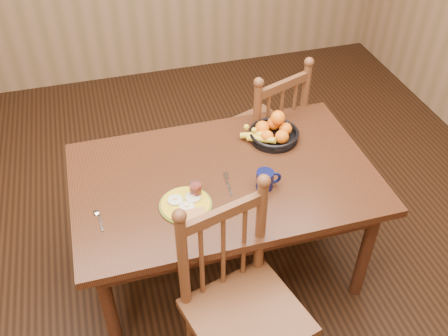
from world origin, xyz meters
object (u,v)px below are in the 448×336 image
object	(u,v)px
chair_far	(262,134)
chair_near	(242,306)
breakfast_plate	(186,205)
coffee_mug	(266,179)
dining_table	(224,187)
fruit_bowl	(273,132)

from	to	relation	value
chair_far	chair_near	distance (m)	1.36
breakfast_plate	coffee_mug	world-z (taller)	coffee_mug
dining_table	coffee_mug	xyz separation A→B (m)	(0.18, -0.15, 0.14)
chair_near	coffee_mug	xyz separation A→B (m)	(0.28, 0.51, 0.28)
breakfast_plate	fruit_bowl	world-z (taller)	fruit_bowl
breakfast_plate	dining_table	bearing A→B (deg)	35.89
dining_table	fruit_bowl	xyz separation A→B (m)	(0.36, 0.23, 0.13)
fruit_bowl	coffee_mug	bearing A→B (deg)	-115.41
dining_table	fruit_bowl	bearing A→B (deg)	32.68
coffee_mug	fruit_bowl	xyz separation A→B (m)	(0.18, 0.37, -0.00)
chair_far	coffee_mug	size ratio (longest dim) A/B	7.84
breakfast_plate	coffee_mug	size ratio (longest dim) A/B	2.15
breakfast_plate	chair_far	bearing A→B (deg)	48.65
breakfast_plate	fruit_bowl	bearing A→B (deg)	34.01
dining_table	chair_near	size ratio (longest dim) A/B	1.48
chair_far	breakfast_plate	xyz separation A→B (m)	(-0.68, -0.77, 0.25)
chair_near	breakfast_plate	bearing A→B (deg)	91.63
chair_far	chair_near	world-z (taller)	chair_near
dining_table	coffee_mug	world-z (taller)	coffee_mug
dining_table	chair_near	world-z (taller)	chair_near
dining_table	breakfast_plate	xyz separation A→B (m)	(-0.24, -0.18, 0.10)
chair_near	breakfast_plate	world-z (taller)	chair_near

